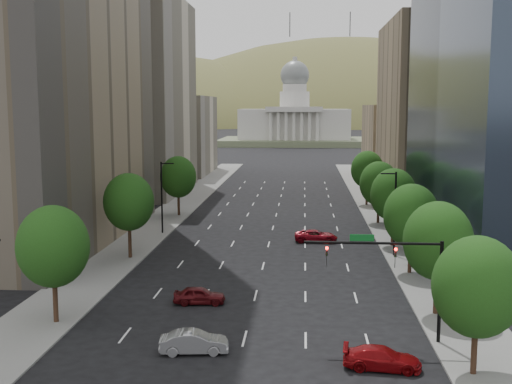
% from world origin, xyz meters
% --- Properties ---
extents(sidewalk_left, '(6.00, 200.00, 0.15)m').
position_xyz_m(sidewalk_left, '(-15.50, 60.00, 0.07)').
color(sidewalk_left, slate).
rests_on(sidewalk_left, ground).
extents(sidewalk_right, '(6.00, 200.00, 0.15)m').
position_xyz_m(sidewalk_right, '(15.50, 60.00, 0.07)').
color(sidewalk_right, slate).
rests_on(sidewalk_right, ground).
extents(midrise_cream_left, '(14.00, 30.00, 35.00)m').
position_xyz_m(midrise_cream_left, '(-25.00, 103.00, 17.50)').
color(midrise_cream_left, beige).
rests_on(midrise_cream_left, ground).
extents(filler_left, '(14.00, 26.00, 18.00)m').
position_xyz_m(filler_left, '(-25.00, 136.00, 9.00)').
color(filler_left, beige).
rests_on(filler_left, ground).
extents(parking_tan_right, '(14.00, 30.00, 30.00)m').
position_xyz_m(parking_tan_right, '(25.00, 100.00, 15.00)').
color(parking_tan_right, '#8C7759').
rests_on(parking_tan_right, ground).
extents(filler_right, '(14.00, 26.00, 16.00)m').
position_xyz_m(filler_right, '(25.00, 133.00, 8.00)').
color(filler_right, '#8C7759').
rests_on(filler_right, ground).
extents(tree_right_0, '(5.20, 5.20, 8.39)m').
position_xyz_m(tree_right_0, '(14.00, 25.00, 5.39)').
color(tree_right_0, '#382316').
rests_on(tree_right_0, ground).
extents(tree_right_1, '(5.20, 5.20, 8.75)m').
position_xyz_m(tree_right_1, '(14.00, 36.00, 5.75)').
color(tree_right_1, '#382316').
rests_on(tree_right_1, ground).
extents(tree_right_2, '(5.20, 5.20, 8.61)m').
position_xyz_m(tree_right_2, '(14.00, 48.00, 5.60)').
color(tree_right_2, '#382316').
rests_on(tree_right_2, ground).
extents(tree_right_3, '(5.20, 5.20, 8.89)m').
position_xyz_m(tree_right_3, '(14.00, 60.00, 5.89)').
color(tree_right_3, '#382316').
rests_on(tree_right_3, ground).
extents(tree_right_4, '(5.20, 5.20, 8.46)m').
position_xyz_m(tree_right_4, '(14.00, 74.00, 5.46)').
color(tree_right_4, '#382316').
rests_on(tree_right_4, ground).
extents(tree_right_5, '(5.20, 5.20, 8.75)m').
position_xyz_m(tree_right_5, '(14.00, 90.00, 5.75)').
color(tree_right_5, '#382316').
rests_on(tree_right_5, ground).
extents(tree_left_0, '(5.20, 5.20, 8.75)m').
position_xyz_m(tree_left_0, '(-14.00, 32.00, 5.75)').
color(tree_left_0, '#382316').
rests_on(tree_left_0, ground).
extents(tree_left_1, '(5.20, 5.20, 8.97)m').
position_xyz_m(tree_left_1, '(-14.00, 52.00, 5.96)').
color(tree_left_1, '#382316').
rests_on(tree_left_1, ground).
extents(tree_left_2, '(5.20, 5.20, 8.68)m').
position_xyz_m(tree_left_2, '(-14.00, 78.00, 5.68)').
color(tree_left_2, '#382316').
rests_on(tree_left_2, ground).
extents(streetlight_rn, '(1.70, 0.20, 9.00)m').
position_xyz_m(streetlight_rn, '(13.44, 55.00, 4.84)').
color(streetlight_rn, black).
rests_on(streetlight_rn, ground).
extents(streetlight_ln, '(1.70, 0.20, 9.00)m').
position_xyz_m(streetlight_ln, '(-13.44, 65.00, 4.84)').
color(streetlight_ln, black).
rests_on(streetlight_ln, ground).
extents(traffic_signal, '(9.12, 0.40, 7.38)m').
position_xyz_m(traffic_signal, '(10.53, 30.00, 5.17)').
color(traffic_signal, black).
rests_on(traffic_signal, ground).
extents(capitol, '(60.00, 40.00, 35.20)m').
position_xyz_m(capitol, '(0.00, 249.71, 8.58)').
color(capitol, '#596647').
rests_on(capitol, ground).
extents(foothills, '(720.00, 413.00, 263.00)m').
position_xyz_m(foothills, '(34.67, 599.39, -37.78)').
color(foothills, olive).
rests_on(foothills, ground).
extents(car_red_near, '(4.85, 2.34, 1.36)m').
position_xyz_m(car_red_near, '(8.75, 25.58, 0.68)').
color(car_red_near, maroon).
rests_on(car_red_near, ground).
extents(car_maroon, '(4.25, 1.97, 1.41)m').
position_xyz_m(car_maroon, '(-4.32, 37.40, 0.70)').
color(car_maroon, '#490C0F').
rests_on(car_maroon, ground).
extents(car_silver, '(4.57, 2.09, 1.45)m').
position_xyz_m(car_silver, '(-3.00, 27.21, 0.73)').
color(car_silver, '#949599').
rests_on(car_silver, ground).
extents(car_red_far, '(5.05, 2.39, 1.39)m').
position_xyz_m(car_red_far, '(5.44, 61.80, 0.70)').
color(car_red_far, maroon).
rests_on(car_red_far, ground).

